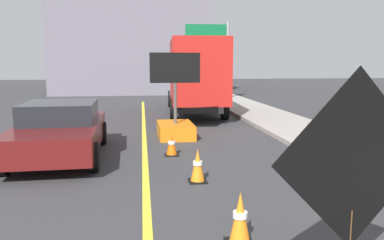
% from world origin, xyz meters
% --- Properties ---
extents(lane_center_stripe, '(0.14, 36.00, 0.01)m').
position_xyz_m(lane_center_stripe, '(0.00, 6.00, 0.00)').
color(lane_center_stripe, yellow).
rests_on(lane_center_stripe, ground).
extents(roadwork_sign, '(1.61, 0.30, 2.33)m').
position_xyz_m(roadwork_sign, '(1.80, 2.79, 1.47)').
color(roadwork_sign, '#593819').
rests_on(roadwork_sign, ground).
extents(arrow_board_trailer, '(1.60, 1.82, 2.70)m').
position_xyz_m(arrow_board_trailer, '(1.01, 12.00, 0.48)').
color(arrow_board_trailer, orange).
rests_on(arrow_board_trailer, ground).
extents(box_truck, '(2.77, 8.05, 3.39)m').
position_xyz_m(box_truck, '(2.45, 17.86, 1.84)').
color(box_truck, black).
rests_on(box_truck, ground).
extents(pickup_car, '(2.24, 4.63, 1.38)m').
position_xyz_m(pickup_car, '(-2.12, 9.67, 0.70)').
color(pickup_car, '#591414').
rests_on(pickup_car, ground).
extents(highway_guide_sign, '(2.79, 0.18, 5.00)m').
position_xyz_m(highway_guide_sign, '(4.61, 24.10, 3.42)').
color(highway_guide_sign, gray).
rests_on(highway_guide_sign, ground).
extents(far_building_block, '(12.28, 9.90, 7.97)m').
position_xyz_m(far_building_block, '(-0.73, 33.63, 3.99)').
color(far_building_block, slate).
rests_on(far_building_block, ground).
extents(traffic_cone_near_sign, '(0.36, 0.36, 0.71)m').
position_xyz_m(traffic_cone_near_sign, '(1.20, 4.36, 0.35)').
color(traffic_cone_near_sign, black).
rests_on(traffic_cone_near_sign, ground).
extents(traffic_cone_mid_lane, '(0.36, 0.36, 0.68)m').
position_xyz_m(traffic_cone_mid_lane, '(1.03, 7.12, 0.33)').
color(traffic_cone_mid_lane, black).
rests_on(traffic_cone_mid_lane, ground).
extents(traffic_cone_far_lane, '(0.36, 0.36, 0.59)m').
position_xyz_m(traffic_cone_far_lane, '(0.69, 9.46, 0.29)').
color(traffic_cone_far_lane, black).
rests_on(traffic_cone_far_lane, ground).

